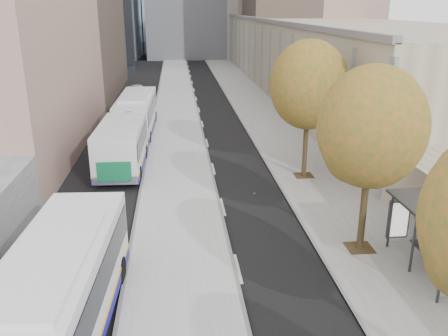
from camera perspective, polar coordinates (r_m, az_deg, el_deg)
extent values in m
cube|color=#A9A9A9|center=(40.15, -5.73, 4.98)|extent=(4.25, 150.00, 0.15)
cube|color=gray|center=(40.93, 5.59, 5.20)|extent=(4.75, 150.00, 0.08)
cube|color=gray|center=(70.91, 10.35, 14.00)|extent=(18.00, 92.00, 8.00)
cube|color=#383A3F|center=(19.02, 24.16, -4.75)|extent=(1.90, 4.40, 0.10)
cylinder|color=#383A3F|center=(17.69, 24.75, -11.25)|extent=(0.10, 0.10, 2.40)
cylinder|color=black|center=(20.17, 16.38, -5.14)|extent=(0.28, 0.28, 3.24)
sphere|color=#3B5A1D|center=(19.05, 17.36, 4.71)|extent=(4.20, 4.20, 4.20)
cylinder|color=black|center=(28.15, 9.74, 2.34)|extent=(0.28, 0.28, 3.38)
sphere|color=#3B5A1D|center=(27.35, 10.17, 9.82)|extent=(4.40, 4.40, 4.40)
cube|color=silver|center=(34.74, -11.10, 4.90)|extent=(2.97, 17.68, 2.94)
cube|color=black|center=(34.61, -11.15, 5.76)|extent=(3.01, 16.98, 1.02)
cube|color=#116B3F|center=(26.44, -12.61, -0.40)|extent=(1.86, 0.10, 1.14)
imported|color=silver|center=(54.25, -10.25, 9.09)|extent=(2.90, 4.50, 1.43)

